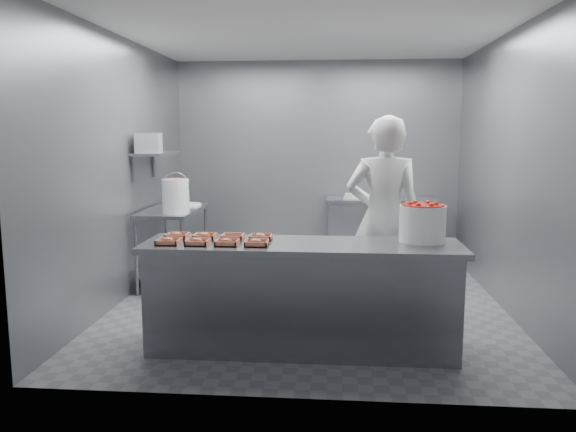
% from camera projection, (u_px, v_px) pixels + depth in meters
% --- Properties ---
extents(floor, '(4.50, 4.50, 0.00)m').
position_uv_depth(floor, '(309.00, 301.00, 6.04)').
color(floor, '#4C4C51').
rests_on(floor, ground).
extents(ceiling, '(4.50, 4.50, 0.00)m').
position_uv_depth(ceiling, '(311.00, 31.00, 5.62)').
color(ceiling, white).
rests_on(ceiling, wall_back).
extents(wall_back, '(4.00, 0.04, 2.80)m').
position_uv_depth(wall_back, '(317.00, 160.00, 8.05)').
color(wall_back, slate).
rests_on(wall_back, ground).
extents(wall_left, '(0.04, 4.50, 2.80)m').
position_uv_depth(wall_left, '(123.00, 170.00, 6.00)').
color(wall_left, slate).
rests_on(wall_left, ground).
extents(wall_right, '(0.04, 4.50, 2.80)m').
position_uv_depth(wall_right, '(507.00, 172.00, 5.66)').
color(wall_right, slate).
rests_on(wall_right, ground).
extents(service_counter, '(2.60, 0.70, 0.90)m').
position_uv_depth(service_counter, '(302.00, 296.00, 4.64)').
color(service_counter, slate).
rests_on(service_counter, ground).
extents(prep_table, '(0.60, 1.20, 0.90)m').
position_uv_depth(prep_table, '(173.00, 234.00, 6.68)').
color(prep_table, slate).
rests_on(prep_table, ground).
extents(back_counter, '(1.50, 0.60, 0.90)m').
position_uv_depth(back_counter, '(381.00, 230.00, 7.77)').
color(back_counter, slate).
rests_on(back_counter, ground).
extents(wall_shelf, '(0.35, 0.90, 0.03)m').
position_uv_depth(wall_shelf, '(157.00, 154.00, 6.55)').
color(wall_shelf, slate).
rests_on(wall_shelf, wall_left).
extents(tray_0, '(0.19, 0.18, 0.06)m').
position_uv_depth(tray_0, '(168.00, 241.00, 4.54)').
color(tray_0, tan).
rests_on(tray_0, service_counter).
extents(tray_1, '(0.19, 0.18, 0.06)m').
position_uv_depth(tray_1, '(197.00, 242.00, 4.52)').
color(tray_1, tan).
rests_on(tray_1, service_counter).
extents(tray_2, '(0.19, 0.18, 0.06)m').
position_uv_depth(tray_2, '(227.00, 242.00, 4.50)').
color(tray_2, tan).
rests_on(tray_2, service_counter).
extents(tray_3, '(0.19, 0.18, 0.06)m').
position_uv_depth(tray_3, '(256.00, 242.00, 4.48)').
color(tray_3, tan).
rests_on(tray_3, service_counter).
extents(tray_4, '(0.19, 0.18, 0.06)m').
position_uv_depth(tray_4, '(177.00, 235.00, 4.78)').
color(tray_4, tan).
rests_on(tray_4, service_counter).
extents(tray_5, '(0.19, 0.18, 0.06)m').
position_uv_depth(tray_5, '(205.00, 236.00, 4.76)').
color(tray_5, tan).
rests_on(tray_5, service_counter).
extents(tray_6, '(0.19, 0.18, 0.04)m').
position_uv_depth(tray_6, '(233.00, 237.00, 4.74)').
color(tray_6, tan).
rests_on(tray_6, service_counter).
extents(tray_7, '(0.19, 0.18, 0.06)m').
position_uv_depth(tray_7, '(261.00, 237.00, 4.72)').
color(tray_7, tan).
rests_on(tray_7, service_counter).
extents(worker, '(0.71, 0.47, 1.95)m').
position_uv_depth(worker, '(383.00, 219.00, 5.38)').
color(worker, silver).
rests_on(worker, ground).
extents(strawberry_tub, '(0.38, 0.38, 0.31)m').
position_uv_depth(strawberry_tub, '(422.00, 222.00, 4.61)').
color(strawberry_tub, white).
rests_on(strawberry_tub, service_counter).
extents(glaze_bucket, '(0.32, 0.30, 0.46)m').
position_uv_depth(glaze_bucket, '(176.00, 195.00, 6.26)').
color(glaze_bucket, white).
rests_on(glaze_bucket, prep_table).
extents(bucket_lid, '(0.42, 0.42, 0.03)m').
position_uv_depth(bucket_lid, '(188.00, 204.00, 6.93)').
color(bucket_lid, white).
rests_on(bucket_lid, prep_table).
extents(rag, '(0.14, 0.12, 0.02)m').
position_uv_depth(rag, '(189.00, 206.00, 6.86)').
color(rag, '#CCB28C').
rests_on(rag, prep_table).
extents(appliance, '(0.30, 0.33, 0.22)m').
position_uv_depth(appliance, '(149.00, 143.00, 6.27)').
color(appliance, gray).
rests_on(appliance, wall_shelf).
extents(paper_stack, '(0.34, 0.28, 0.06)m').
position_uv_depth(paper_stack, '(356.00, 196.00, 7.73)').
color(paper_stack, silver).
rests_on(paper_stack, back_counter).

